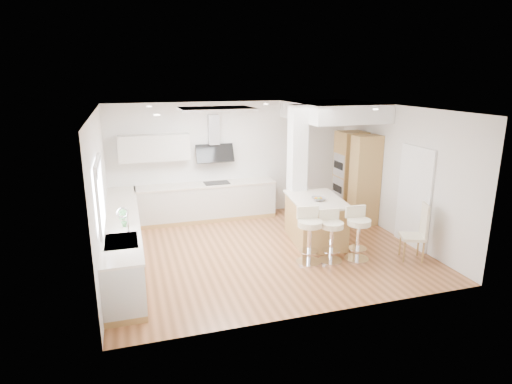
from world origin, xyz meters
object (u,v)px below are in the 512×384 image
object	(u,v)px
bar_stool_a	(309,233)
bar_stool_b	(331,233)
dining_chair	(419,230)
peninsula	(315,220)
bar_stool_c	(358,231)

from	to	relation	value
bar_stool_a	bar_stool_b	bearing A→B (deg)	-1.78
bar_stool_b	dining_chair	distance (m)	1.66
bar_stool_b	bar_stool_a	bearing A→B (deg)	175.62
peninsula	bar_stool_a	world-z (taller)	bar_stool_a
bar_stool_b	bar_stool_c	bearing A→B (deg)	-3.35
peninsula	bar_stool_b	bearing A→B (deg)	-90.80
peninsula	bar_stool_b	distance (m)	1.02
bar_stool_c	dining_chair	distance (m)	1.14
bar_stool_a	dining_chair	world-z (taller)	dining_chair
bar_stool_a	peninsula	bearing A→B (deg)	66.59
bar_stool_a	bar_stool_c	size ratio (longest dim) A/B	1.03
bar_stool_a	bar_stool_b	distance (m)	0.42
peninsula	bar_stool_a	size ratio (longest dim) A/B	1.58
bar_stool_c	bar_stool_b	bearing A→B (deg)	175.45
peninsula	dining_chair	size ratio (longest dim) A/B	1.51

